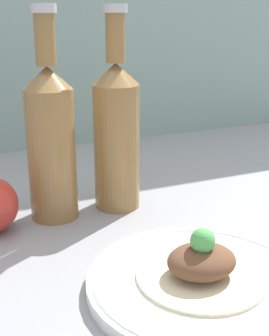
{
  "coord_description": "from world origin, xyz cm",
  "views": [
    {
      "loc": [
        -29.11,
        -50.07,
        30.08
      ],
      "look_at": [
        -6.36,
        1.86,
        10.79
      ],
      "focal_mm": 50.0,
      "sensor_mm": 36.0,
      "label": 1
    }
  ],
  "objects_px": {
    "cider_bottle_right": "(116,132)",
    "plated_food": "(201,264)",
    "cider_bottle_left": "(51,139)",
    "plate": "(201,282)"
  },
  "relations": [
    {
      "from": "cider_bottle_right",
      "to": "plated_food",
      "type": "bearing_deg",
      "value": -90.5
    },
    {
      "from": "cider_bottle_left",
      "to": "cider_bottle_right",
      "type": "bearing_deg",
      "value": 0.0
    },
    {
      "from": "plated_food",
      "to": "cider_bottle_right",
      "type": "relative_size",
      "value": 0.47
    },
    {
      "from": "plate",
      "to": "plated_food",
      "type": "distance_m",
      "value": 0.02
    },
    {
      "from": "cider_bottle_left",
      "to": "cider_bottle_right",
      "type": "xyz_separation_m",
      "value": [
        0.1,
        0.0,
        0.0
      ]
    },
    {
      "from": "plated_food",
      "to": "cider_bottle_left",
      "type": "xyz_separation_m",
      "value": [
        -0.1,
        0.26,
        0.09
      ]
    },
    {
      "from": "plate",
      "to": "cider_bottle_left",
      "type": "relative_size",
      "value": 0.84
    },
    {
      "from": "plate",
      "to": "cider_bottle_right",
      "type": "xyz_separation_m",
      "value": [
        0.0,
        0.26,
        0.11
      ]
    },
    {
      "from": "plated_food",
      "to": "cider_bottle_right",
      "type": "xyz_separation_m",
      "value": [
        0.0,
        0.26,
        0.09
      ]
    },
    {
      "from": "cider_bottle_right",
      "to": "cider_bottle_left",
      "type": "bearing_deg",
      "value": 180.0
    }
  ]
}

